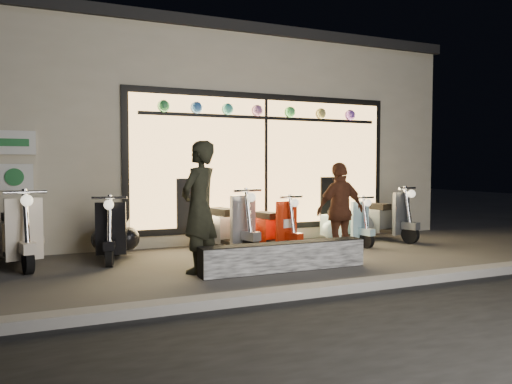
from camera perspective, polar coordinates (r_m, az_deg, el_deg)
ground at (r=7.74m, az=1.67°, el=-8.00°), size 40.00×40.00×0.00m
kerb at (r=6.02m, az=9.93°, el=-10.66°), size 40.00×0.25×0.12m
shop_building at (r=12.31m, az=-8.26°, el=5.88°), size 10.20×6.23×4.20m
graffiti_barrier at (r=7.09m, az=3.22°, el=-7.39°), size 2.46×0.28×0.40m
scooter_silver at (r=8.68m, az=-3.68°, el=-3.98°), size 0.72×1.48×1.05m
scooter_red at (r=8.79m, az=1.34°, el=-4.19°), size 0.65×1.32×0.94m
scooter_black at (r=8.31m, az=-15.87°, el=-4.59°), size 0.65×1.39×0.99m
scooter_cream at (r=8.26m, az=-25.70°, el=-4.53°), size 0.70×1.53×1.09m
scooter_blue at (r=9.63m, az=9.83°, el=-3.74°), size 0.53×1.25×0.88m
scooter_grey at (r=10.34m, az=13.75°, el=-3.00°), size 0.73×1.44×1.03m
man at (r=6.93m, az=-6.49°, el=-1.70°), size 0.79×0.76×1.82m
woman at (r=8.00m, az=9.61°, el=-2.13°), size 0.94×0.48×1.53m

